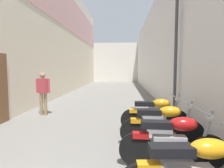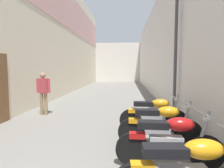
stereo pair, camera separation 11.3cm
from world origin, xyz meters
TOP-DOWN VIEW (x-y plane):
  - ground_plane at (0.00, 10.26)m, footprint 40.51×40.51m
  - building_left at (-3.02, 12.21)m, footprint 0.45×24.51m
  - building_right at (3.02, 12.25)m, footprint 0.45×24.51m
  - building_far_end at (0.00, 25.51)m, footprint 8.65×2.00m
  - motorcycle_third at (1.88, 3.41)m, footprint 1.85×0.58m
  - motorcycle_fourth at (1.88, 4.35)m, footprint 1.85×0.58m
  - motorcycle_fifth at (1.88, 5.33)m, footprint 1.85×0.58m
  - pedestrian_further_down at (-1.93, 6.91)m, footprint 0.52×0.32m
  - street_lamp at (2.59, 6.35)m, footprint 0.79×0.18m

SIDE VIEW (x-z plane):
  - ground_plane at x=0.00m, z-range 0.00..0.00m
  - motorcycle_third at x=1.88m, z-range -0.02..1.02m
  - motorcycle_fourth at x=1.88m, z-range -0.02..1.02m
  - motorcycle_fifth at x=1.88m, z-range -0.02..1.02m
  - pedestrian_further_down at x=-1.93m, z-range 0.13..1.70m
  - building_far_end at x=0.00m, z-range 0.00..4.94m
  - building_right at x=3.02m, z-range 0.00..5.73m
  - street_lamp at x=2.59m, z-range 0.40..5.48m
  - building_left at x=-3.02m, z-range 0.04..7.91m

